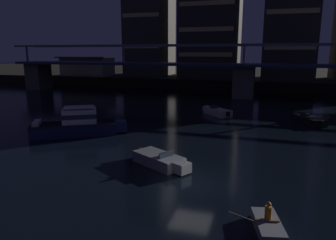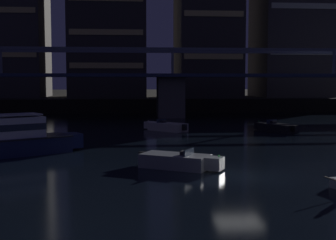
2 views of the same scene
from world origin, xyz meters
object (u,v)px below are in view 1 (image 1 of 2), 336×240
at_px(speedboat_near_right, 161,160).
at_px(river_bridge, 244,72).
at_px(waterfront_pavilion, 87,67).
at_px(dinghy_with_paddler, 268,225).
at_px(tower_west_low, 150,2).
at_px(cabin_cruiser_near_left, 77,124).
at_px(speedboat_mid_center, 308,120).
at_px(tower_west_tall, 212,19).
at_px(speedboat_mid_left, 217,112).

bearing_deg(speedboat_near_right, river_bridge, 85.52).
bearing_deg(waterfront_pavilion, dinghy_with_paddler, -52.06).
relative_size(tower_west_low, cabin_cruiser_near_left, 4.05).
height_order(river_bridge, speedboat_mid_center, river_bridge).
bearing_deg(dinghy_with_paddler, tower_west_low, 115.02).
xyz_separation_m(cabin_cruiser_near_left, dinghy_with_paddler, (18.07, -12.29, -0.77)).
relative_size(tower_west_low, speedboat_mid_center, 7.39).
height_order(tower_west_low, speedboat_mid_center, tower_west_low).
bearing_deg(waterfront_pavilion, river_bridge, -17.00).
bearing_deg(tower_west_low, speedboat_near_right, -68.70).
bearing_deg(tower_west_tall, speedboat_near_right, -83.46).
height_order(waterfront_pavilion, speedboat_near_right, waterfront_pavilion).
bearing_deg(tower_west_low, dinghy_with_paddler, -64.98).
bearing_deg(speedboat_mid_left, dinghy_with_paddler, -76.19).
height_order(tower_west_low, dinghy_with_paddler, tower_west_low).
height_order(cabin_cruiser_near_left, speedboat_near_right, cabin_cruiser_near_left).
height_order(cabin_cruiser_near_left, dinghy_with_paddler, cabin_cruiser_near_left).
height_order(waterfront_pavilion, dinghy_with_paddler, waterfront_pavilion).
bearing_deg(speedboat_mid_center, river_bridge, 114.69).
bearing_deg(speedboat_near_right, speedboat_mid_left, 87.42).
relative_size(waterfront_pavilion, speedboat_mid_left, 2.81).
height_order(speedboat_mid_left, speedboat_mid_center, same).
relative_size(speedboat_mid_center, dinghy_with_paddler, 1.76).
bearing_deg(river_bridge, cabin_cruiser_near_left, -113.25).
distance_m(waterfront_pavilion, speedboat_mid_center, 57.11).
height_order(tower_west_tall, cabin_cruiser_near_left, tower_west_tall).
distance_m(river_bridge, cabin_cruiser_near_left, 34.52).
bearing_deg(waterfront_pavilion, speedboat_near_right, -53.79).
distance_m(cabin_cruiser_near_left, speedboat_mid_left, 18.37).
bearing_deg(speedboat_mid_center, tower_west_tall, 116.11).
relative_size(tower_west_tall, waterfront_pavilion, 2.17).
bearing_deg(cabin_cruiser_near_left, speedboat_mid_left, 51.05).
relative_size(river_bridge, tower_west_tall, 3.48).
bearing_deg(tower_west_low, river_bridge, -38.20).
xyz_separation_m(tower_west_low, speedboat_mid_center, (34.01, -38.98, -19.70)).
xyz_separation_m(river_bridge, tower_west_low, (-25.22, 19.85, 15.60)).
distance_m(river_bridge, tower_west_tall, 22.74).
bearing_deg(tower_west_low, cabin_cruiser_near_left, -77.22).
height_order(tower_west_tall, speedboat_mid_center, tower_west_tall).
distance_m(tower_west_tall, speedboat_mid_center, 43.64).
height_order(tower_west_tall, waterfront_pavilion, tower_west_tall).
relative_size(cabin_cruiser_near_left, dinghy_with_paddler, 3.20).
relative_size(tower_west_low, dinghy_with_paddler, 12.99).
bearing_deg(speedboat_near_right, tower_west_low, 111.30).
bearing_deg(river_bridge, dinghy_with_paddler, -84.13).
height_order(river_bridge, tower_west_tall, tower_west_tall).
bearing_deg(cabin_cruiser_near_left, speedboat_near_right, -28.47).
distance_m(river_bridge, speedboat_mid_left, 17.88).
distance_m(waterfront_pavilion, dinghy_with_paddler, 70.83).
relative_size(tower_west_low, tower_west_tall, 1.34).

